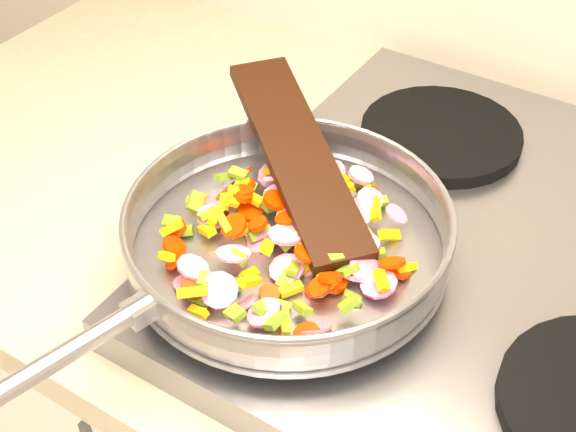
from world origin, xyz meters
The scene contains 6 objects.
cooktop centered at (-0.70, 1.67, 0.92)m, with size 0.60×0.60×0.04m, color #939399.
grate_fl centered at (-0.84, 1.52, 0.95)m, with size 0.19×0.19×0.02m, color black.
grate_bl centered at (-0.84, 1.81, 0.95)m, with size 0.19×0.19×0.02m, color black.
saute_pan centered at (-0.88, 1.53, 0.98)m, with size 0.35×0.51×0.05m.
vegetable_heap centered at (-0.88, 1.54, 0.98)m, with size 0.25×0.25×0.05m.
wooden_spatula centered at (-0.92, 1.61, 1.01)m, with size 0.28×0.06×0.01m, color black.
Camera 1 is at (-0.58, 1.05, 1.50)m, focal length 50.00 mm.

